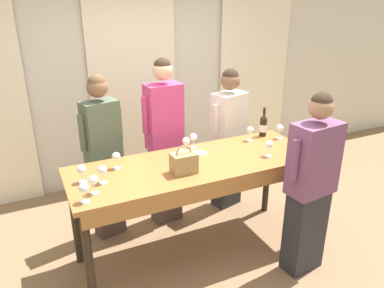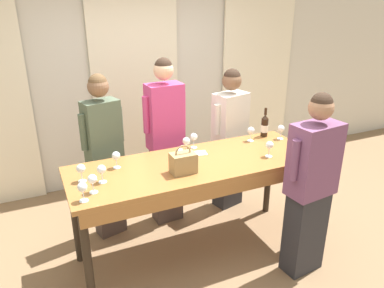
% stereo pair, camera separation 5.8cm
% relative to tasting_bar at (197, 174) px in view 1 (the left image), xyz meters
% --- Properties ---
extents(ground_plane, '(18.00, 18.00, 0.00)m').
position_rel_tasting_bar_xyz_m(ground_plane, '(0.00, 0.03, -0.88)').
color(ground_plane, '#846647').
extents(wall_back, '(12.00, 0.06, 2.80)m').
position_rel_tasting_bar_xyz_m(wall_back, '(0.00, 1.94, 0.52)').
color(wall_back, beige).
rests_on(wall_back, ground_plane).
extents(curtain_panel_center, '(1.15, 0.03, 2.69)m').
position_rel_tasting_bar_xyz_m(curtain_panel_center, '(0.00, 1.88, 0.47)').
color(curtain_panel_center, '#EFE5C6').
rests_on(curtain_panel_center, ground_plane).
extents(curtain_panel_right, '(1.15, 0.03, 2.69)m').
position_rel_tasting_bar_xyz_m(curtain_panel_right, '(1.86, 1.88, 0.47)').
color(curtain_panel_right, '#EFE5C6').
rests_on(curtain_panel_right, ground_plane).
extents(tasting_bar, '(2.33, 0.82, 0.99)m').
position_rel_tasting_bar_xyz_m(tasting_bar, '(0.00, 0.00, 0.00)').
color(tasting_bar, '#9E6633').
rests_on(tasting_bar, ground_plane).
extents(wine_bottle, '(0.08, 0.08, 0.32)m').
position_rel_tasting_bar_xyz_m(wine_bottle, '(0.96, 0.34, 0.23)').
color(wine_bottle, black).
rests_on(wine_bottle, tasting_bar).
extents(handbag, '(0.22, 0.15, 0.26)m').
position_rel_tasting_bar_xyz_m(handbag, '(-0.19, -0.12, 0.21)').
color(handbag, '#997A4C').
rests_on(handbag, tasting_bar).
extents(wine_glass_front_left, '(0.07, 0.07, 0.15)m').
position_rel_tasting_bar_xyz_m(wine_glass_front_left, '(1.07, 0.20, 0.22)').
color(wine_glass_front_left, white).
rests_on(wine_glass_front_left, tasting_bar).
extents(wine_glass_front_mid, '(0.07, 0.07, 0.15)m').
position_rel_tasting_bar_xyz_m(wine_glass_front_mid, '(0.13, 0.35, 0.22)').
color(wine_glass_front_mid, white).
rests_on(wine_glass_front_mid, tasting_bar).
extents(wine_glass_front_right, '(0.07, 0.07, 0.15)m').
position_rel_tasting_bar_xyz_m(wine_glass_front_right, '(-0.69, 0.21, 0.22)').
color(wine_glass_front_right, white).
rests_on(wine_glass_front_right, tasting_bar).
extents(wine_glass_center_left, '(0.07, 0.07, 0.15)m').
position_rel_tasting_bar_xyz_m(wine_glass_center_left, '(0.75, 0.28, 0.22)').
color(wine_glass_center_left, white).
rests_on(wine_glass_center_left, tasting_bar).
extents(wine_glass_center_mid, '(0.07, 0.07, 0.15)m').
position_rel_tasting_bar_xyz_m(wine_glass_center_mid, '(-1.05, -0.26, 0.22)').
color(wine_glass_center_mid, white).
rests_on(wine_glass_center_mid, tasting_bar).
extents(wine_glass_center_right, '(0.07, 0.07, 0.15)m').
position_rel_tasting_bar_xyz_m(wine_glass_center_right, '(0.02, 0.28, 0.22)').
color(wine_glass_center_right, white).
rests_on(wine_glass_center_right, tasting_bar).
extents(wine_glass_back_left, '(0.07, 0.07, 0.15)m').
position_rel_tasting_bar_xyz_m(wine_glass_back_left, '(-0.86, -0.01, 0.22)').
color(wine_glass_back_left, white).
rests_on(wine_glass_back_left, tasting_bar).
extents(wine_glass_back_mid, '(0.07, 0.07, 0.15)m').
position_rel_tasting_bar_xyz_m(wine_glass_back_mid, '(-0.15, 0.06, 0.22)').
color(wine_glass_back_mid, white).
rests_on(wine_glass_back_mid, tasting_bar).
extents(wine_glass_back_right, '(0.07, 0.07, 0.15)m').
position_rel_tasting_bar_xyz_m(wine_glass_back_right, '(0.69, -0.14, 0.22)').
color(wine_glass_back_right, white).
rests_on(wine_glass_back_right, tasting_bar).
extents(wine_glass_near_host, '(0.07, 0.07, 0.15)m').
position_rel_tasting_bar_xyz_m(wine_glass_near_host, '(-1.01, 0.07, 0.22)').
color(wine_glass_near_host, white).
rests_on(wine_glass_near_host, tasting_bar).
extents(wine_glass_by_bottle, '(0.07, 0.07, 0.15)m').
position_rel_tasting_bar_xyz_m(wine_glass_by_bottle, '(-0.96, -0.16, 0.22)').
color(wine_glass_by_bottle, white).
rests_on(wine_glass_by_bottle, tasting_bar).
extents(napkin, '(0.13, 0.13, 0.00)m').
position_rel_tasting_bar_xyz_m(napkin, '(0.13, 0.20, 0.11)').
color(napkin, white).
rests_on(napkin, tasting_bar).
extents(guest_olive_jacket, '(0.46, 0.28, 1.74)m').
position_rel_tasting_bar_xyz_m(guest_olive_jacket, '(-0.70, 0.71, 0.05)').
color(guest_olive_jacket, '#473833').
rests_on(guest_olive_jacket, ground_plane).
extents(guest_pink_top, '(0.48, 0.25, 1.85)m').
position_rel_tasting_bar_xyz_m(guest_pink_top, '(-0.04, 0.71, 0.09)').
color(guest_pink_top, '#473833').
rests_on(guest_pink_top, ground_plane).
extents(guest_cream_sweater, '(0.49, 0.33, 1.68)m').
position_rel_tasting_bar_xyz_m(guest_cream_sweater, '(0.75, 0.71, -0.00)').
color(guest_cream_sweater, '#28282D').
rests_on(guest_cream_sweater, ground_plane).
extents(host_pouring, '(0.54, 0.29, 1.71)m').
position_rel_tasting_bar_xyz_m(host_pouring, '(0.81, -0.61, -0.00)').
color(host_pouring, '#28282D').
rests_on(host_pouring, ground_plane).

